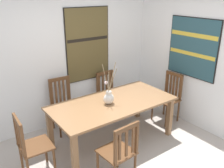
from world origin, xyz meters
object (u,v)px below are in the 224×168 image
at_px(centerpiece_vase, 109,97).
at_px(chair_0, 119,152).
at_px(dining_table, 113,107).
at_px(painting_on_back_wall, 88,45).
at_px(chair_1, 169,96).
at_px(chair_4, 63,104).
at_px(chair_2, 32,145).
at_px(chair_3, 108,93).
at_px(painting_on_side_wall, 193,48).

bearing_deg(centerpiece_vase, chair_0, -116.78).
bearing_deg(dining_table, painting_on_back_wall, 78.93).
bearing_deg(chair_1, painting_on_back_wall, 134.67).
bearing_deg(chair_4, centerpiece_vase, -66.01).
height_order(chair_1, chair_4, chair_4).
xyz_separation_m(chair_0, chair_2, (-0.88, 0.81, 0.00)).
bearing_deg(centerpiece_vase, chair_1, -0.30).
height_order(chair_1, chair_2, chair_1).
xyz_separation_m(chair_2, painting_on_back_wall, (1.60, 1.13, 0.99)).
bearing_deg(chair_1, dining_table, 178.95).
height_order(chair_0, chair_2, chair_2).
bearing_deg(chair_0, chair_3, 58.96).
relative_size(chair_3, painting_on_side_wall, 0.86).
bearing_deg(chair_3, painting_on_back_wall, 134.31).
height_order(chair_0, chair_3, chair_0).
bearing_deg(chair_3, chair_0, -121.04).
bearing_deg(painting_on_side_wall, chair_1, 138.86).
bearing_deg(painting_on_side_wall, chair_4, 151.69).
distance_m(centerpiece_vase, chair_0, 0.99).
height_order(chair_1, painting_on_side_wall, painting_on_side_wall).
relative_size(chair_0, chair_1, 0.97).
xyz_separation_m(centerpiece_vase, chair_4, (-0.40, 0.89, -0.35)).
distance_m(dining_table, chair_3, 0.98).
height_order(centerpiece_vase, chair_3, centerpiece_vase).
bearing_deg(chair_3, chair_4, 177.38).
xyz_separation_m(chair_2, painting_on_side_wall, (2.99, -0.23, 1.00)).
xyz_separation_m(centerpiece_vase, chair_3, (0.59, 0.84, -0.38)).
distance_m(dining_table, centerpiece_vase, 0.23).
bearing_deg(painting_on_side_wall, centerpiece_vase, 172.01).
bearing_deg(painting_on_side_wall, chair_3, 135.71).
bearing_deg(chair_3, chair_2, -155.70).
xyz_separation_m(chair_1, painting_on_side_wall, (0.26, -0.23, 0.98)).
height_order(chair_2, chair_4, chair_4).
distance_m(painting_on_back_wall, painting_on_side_wall, 1.95).
height_order(chair_2, painting_on_back_wall, painting_on_back_wall).
distance_m(chair_0, painting_on_side_wall, 2.40).
bearing_deg(chair_3, centerpiece_vase, -124.84).
xyz_separation_m(chair_0, chair_3, (1.00, 1.66, 0.00)).
bearing_deg(chair_1, chair_4, 153.88).
bearing_deg(painting_on_back_wall, chair_4, -161.11).
distance_m(centerpiece_vase, chair_2, 1.35).
relative_size(chair_0, chair_4, 0.95).
height_order(centerpiece_vase, chair_4, centerpiece_vase).
relative_size(dining_table, chair_4, 2.07).
distance_m(chair_1, chair_3, 1.20).
relative_size(dining_table, centerpiece_vase, 3.09).
bearing_deg(chair_0, painting_on_side_wall, 15.37).
height_order(chair_0, painting_on_side_wall, painting_on_side_wall).
relative_size(chair_1, painting_on_back_wall, 0.69).
bearing_deg(painting_on_back_wall, painting_on_side_wall, -44.58).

